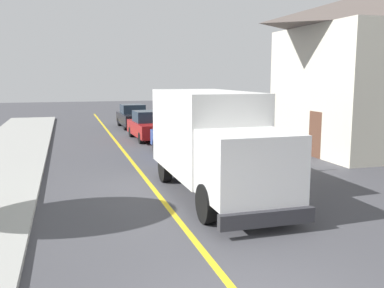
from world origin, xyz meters
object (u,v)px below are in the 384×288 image
object	(u,v)px
box_truck	(212,138)
stop_sign	(263,126)
parked_car_mid	(149,126)
parked_car_near	(179,139)
parked_car_far	(133,117)

from	to	relation	value
box_truck	stop_sign	size ratio (longest dim) A/B	2.72
box_truck	parked_car_mid	size ratio (longest dim) A/B	1.61
box_truck	parked_car_near	xyz separation A→B (m)	(0.67, 6.77, -0.97)
stop_sign	parked_car_near	bearing A→B (deg)	111.48
box_truck	stop_sign	bearing A→B (deg)	35.19
parked_car_near	parked_car_far	distance (m)	11.85
parked_car_far	stop_sign	world-z (taller)	stop_sign
stop_sign	parked_car_mid	bearing A→B (deg)	102.41
parked_car_near	stop_sign	bearing A→B (deg)	-68.52
parked_car_far	stop_sign	bearing A→B (deg)	-82.19
box_truck	parked_car_mid	world-z (taller)	box_truck
box_truck	parked_car_mid	distance (m)	12.38
parked_car_near	parked_car_mid	size ratio (longest dim) A/B	0.99
parked_car_mid	parked_car_far	xyz separation A→B (m)	(0.01, 6.28, 0.00)
parked_car_near	stop_sign	distance (m)	5.41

